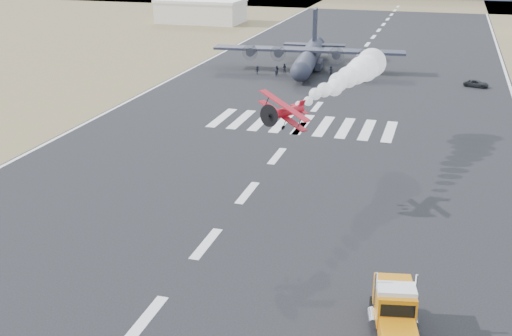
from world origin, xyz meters
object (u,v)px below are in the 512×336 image
at_px(crew_d, 365,78).
at_px(crew_f, 310,70).
at_px(crew_a, 349,70).
at_px(crew_g, 276,72).
at_px(crew_b, 284,68).
at_px(hangar_left, 201,11).
at_px(support_vehicle, 476,84).
at_px(semi_truck, 395,311).
at_px(aerobatic_biplane, 285,112).
at_px(crew_c, 257,70).
at_px(transport_aircraft, 309,55).
at_px(crew_h, 277,70).
at_px(crew_e, 331,70).

distance_m(crew_d, crew_f, 11.44).
relative_size(crew_a, crew_g, 1.03).
bearing_deg(crew_b, crew_d, 160.03).
bearing_deg(hangar_left, support_vehicle, -40.19).
height_order(semi_truck, aerobatic_biplane, aerobatic_biplane).
bearing_deg(hangar_left, crew_c, -60.67).
relative_size(aerobatic_biplane, crew_c, 3.44).
height_order(semi_truck, transport_aircraft, transport_aircraft).
height_order(support_vehicle, crew_h, crew_h).
bearing_deg(crew_b, hangar_left, -61.41).
xyz_separation_m(hangar_left, crew_f, (46.07, -62.16, -2.48)).
xyz_separation_m(crew_f, crew_h, (-6.06, -1.94, -0.10)).
height_order(semi_truck, crew_f, semi_truck).
height_order(semi_truck, crew_a, semi_truck).
distance_m(hangar_left, semi_truck, 157.58).
height_order(transport_aircraft, crew_a, transport_aircraft).
xyz_separation_m(transport_aircraft, crew_e, (5.00, -3.33, -1.92)).
height_order(aerobatic_biplane, crew_b, aerobatic_biplane).
xyz_separation_m(crew_a, crew_d, (3.66, -5.48, 0.00)).
relative_size(crew_c, crew_f, 0.88).
bearing_deg(crew_b, crew_c, 31.00).
xyz_separation_m(crew_e, crew_g, (-9.42, -4.77, 0.02)).
bearing_deg(crew_c, crew_h, -40.43).
relative_size(support_vehicle, crew_b, 2.46).
bearing_deg(crew_a, crew_e, 65.59).
bearing_deg(crew_c, crew_e, -36.78).
bearing_deg(crew_h, crew_c, 3.84).
distance_m(hangar_left, aerobatic_biplane, 135.27).
bearing_deg(crew_b, crew_e, 179.84).
distance_m(aerobatic_biplane, crew_d, 57.50).
distance_m(aerobatic_biplane, crew_b, 63.64).
height_order(crew_e, crew_f, crew_f).
distance_m(transport_aircraft, crew_a, 9.09).
height_order(crew_b, crew_g, crew_b).
height_order(hangar_left, crew_d, hangar_left).
height_order(semi_truck, crew_h, semi_truck).
bearing_deg(crew_e, crew_f, -31.01).
bearing_deg(support_vehicle, hangar_left, 65.02).
relative_size(semi_truck, aerobatic_biplane, 1.47).
height_order(hangar_left, semi_truck, hangar_left).
bearing_deg(hangar_left, crew_h, -58.03).
bearing_deg(crew_a, crew_g, 80.25).
xyz_separation_m(transport_aircraft, crew_c, (-8.32, -7.27, -1.90)).
distance_m(crew_d, crew_g, 16.49).
distance_m(crew_c, crew_g, 3.99).
bearing_deg(crew_c, semi_truck, -120.47).
relative_size(support_vehicle, crew_a, 2.47).
bearing_deg(transport_aircraft, crew_h, -132.32).
height_order(crew_a, crew_d, crew_d).
xyz_separation_m(crew_f, crew_g, (-5.71, -3.57, -0.11)).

